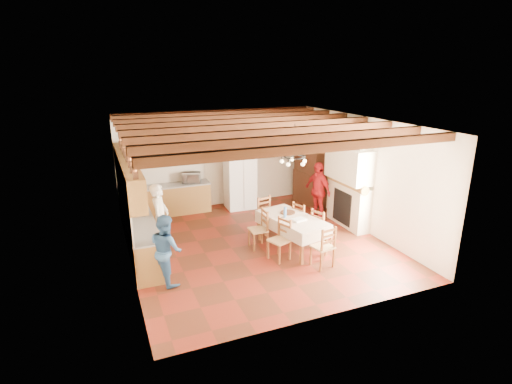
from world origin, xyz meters
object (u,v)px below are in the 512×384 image
hutch (311,168)px  chair_right_near (322,227)px  dining_table (292,221)px  refrigerator (240,180)px  person_man (160,218)px  chair_end_near (323,246)px  chair_left_near (279,240)px  person_woman_blue (166,249)px  microwave (191,178)px  person_woman_red (318,190)px  chair_end_far (267,215)px  chair_left_far (258,229)px  chair_right_far (302,220)px

hutch → chair_right_near: bearing=-119.7°
hutch → dining_table: bearing=-132.0°
refrigerator → person_man: 3.52m
hutch → chair_end_near: bearing=-121.0°
refrigerator → chair_left_near: size_ratio=1.81×
person_woman_blue → microwave: size_ratio=2.74×
dining_table → chair_right_near: size_ratio=2.02×
person_woman_red → microwave: size_ratio=3.11×
person_woman_blue → chair_end_far: bearing=-81.3°
dining_table → microwave: size_ratio=3.66×
refrigerator → chair_left_far: (-0.60, -2.92, -0.39)m
person_man → chair_left_near: bearing=-99.4°
refrigerator → hutch: size_ratio=0.75×
microwave → chair_left_far: bearing=-56.6°
person_woman_blue → person_man: bearing=-25.1°
chair_right_far → chair_end_near: bearing=148.1°
chair_left_near → chair_right_near: same height
hutch → chair_left_far: hutch is taller
person_man → person_woman_blue: person_man is taller
chair_end_far → person_man: bearing=169.5°
microwave → chair_end_near: bearing=-50.3°
chair_left_near → chair_right_far: (1.09, 0.90, 0.00)m
chair_left_near → chair_end_near: same height
person_woman_blue → chair_left_near: bearing=-108.4°
person_woman_red → chair_right_far: bearing=-56.0°
chair_right_near → chair_end_far: 1.52m
chair_left_far → chair_right_near: (1.48, -0.47, 0.00)m
chair_left_near → person_woman_red: (2.15, 1.98, 0.35)m
chair_end_far → hutch: bearing=26.1°
refrigerator → microwave: size_ratio=3.28×
chair_left_far → chair_end_far: (0.58, 0.76, 0.00)m
person_woman_red → refrigerator: bearing=-145.3°
hutch → person_woman_red: (-0.45, -1.19, -0.33)m
dining_table → chair_end_near: 1.14m
dining_table → chair_end_near: chair_end_near is taller
chair_right_near → chair_end_near: size_ratio=1.00×
refrigerator → person_man: refrigerator is taller
refrigerator → chair_left_far: bearing=-100.0°
person_woman_red → microwave: bearing=-132.3°
dining_table → chair_right_near: bearing=-12.7°
dining_table → person_woman_red: bearing=43.8°
chair_left_near → person_woman_blue: bearing=-108.7°
chair_right_far → person_man: 3.54m
dining_table → chair_right_far: size_ratio=2.02×
chair_left_far → chair_right_near: same height
person_woman_red → chair_left_near: bearing=-58.7°
chair_right_far → person_man: person_man is taller
person_man → microwave: bearing=-6.1°
chair_end_near → chair_left_far: bearing=-66.3°
chair_right_far → dining_table: bearing=111.3°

